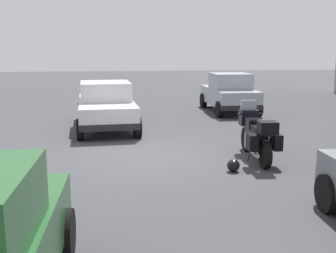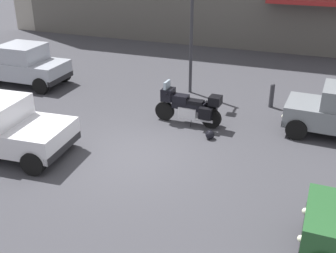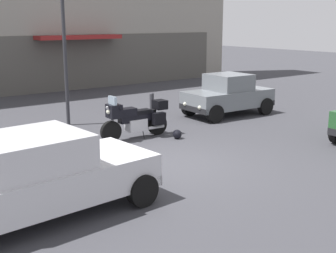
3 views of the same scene
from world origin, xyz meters
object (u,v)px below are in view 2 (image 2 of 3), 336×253
motorcycle (189,106)px  bollard_curbside (272,95)px  streetlamp_curbside (190,23)px  car_wagon_end (22,65)px  helmet (210,135)px

motorcycle → bollard_curbside: size_ratio=2.54×
motorcycle → streetlamp_curbside: 3.54m
car_wagon_end → bollard_curbside: 10.00m
motorcycle → streetlamp_curbside: (-0.89, 2.73, 2.07)m
motorcycle → car_wagon_end: 7.78m
motorcycle → streetlamp_curbside: bearing=-69.0°
streetlamp_curbside → helmet: bearing=-62.8°
helmet → bollard_curbside: (1.36, 3.25, 0.33)m
car_wagon_end → streetlamp_curbside: streetlamp_curbside is taller
helmet → bollard_curbside: size_ratio=0.31×
car_wagon_end → bollard_curbside: bearing=-174.9°
motorcycle → helmet: bearing=142.0°
helmet → car_wagon_end: car_wagon_end is taller
streetlamp_curbside → bollard_curbside: (3.18, -0.30, -2.22)m
motorcycle → car_wagon_end: car_wagon_end is taller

